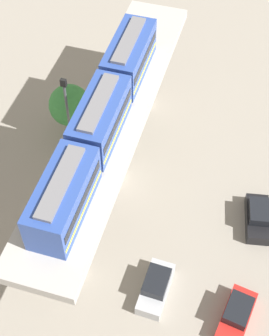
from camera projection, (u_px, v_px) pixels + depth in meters
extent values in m
plane|color=gray|center=(113.00, 177.00, 43.96)|extent=(120.00, 120.00, 0.00)
cylinder|color=#B7B2AA|center=(70.00, 250.00, 35.69)|extent=(1.90, 1.90, 6.88)
cylinder|color=#B7B2AA|center=(112.00, 151.00, 41.27)|extent=(1.90, 1.90, 6.88)
cylinder|color=#B7B2AA|center=(144.00, 76.00, 46.85)|extent=(1.90, 1.90, 6.88)
cube|color=#B7B2AA|center=(110.00, 118.00, 38.26)|extent=(5.20, 28.85, 0.80)
cube|color=#2D4CA5|center=(63.00, 198.00, 31.43)|extent=(2.60, 6.60, 3.00)
cube|color=black|center=(63.00, 195.00, 31.24)|extent=(2.64, 6.07, 0.70)
cube|color=yellow|center=(65.00, 205.00, 32.02)|extent=(2.64, 6.34, 0.24)
cube|color=slate|center=(60.00, 182.00, 30.16)|extent=(1.10, 5.61, 0.24)
cube|color=#2D4CA5|center=(100.00, 119.00, 35.57)|extent=(2.60, 6.60, 3.00)
cube|color=black|center=(100.00, 117.00, 35.38)|extent=(2.64, 6.07, 0.70)
cube|color=yellow|center=(101.00, 127.00, 36.16)|extent=(2.64, 6.34, 0.24)
cube|color=slate|center=(99.00, 102.00, 34.30)|extent=(1.10, 5.61, 0.24)
cube|color=#2D4CA5|center=(129.00, 57.00, 39.71)|extent=(2.60, 6.60, 3.00)
cube|color=black|center=(129.00, 54.00, 39.52)|extent=(2.64, 6.07, 0.70)
cube|color=yellow|center=(129.00, 65.00, 40.30)|extent=(2.64, 6.34, 0.24)
cube|color=slate|center=(129.00, 40.00, 38.44)|extent=(1.10, 5.61, 0.24)
cube|color=black|center=(257.00, 219.00, 40.73)|extent=(2.52, 4.45, 1.00)
cube|color=black|center=(260.00, 211.00, 40.13)|extent=(2.03, 2.56, 0.76)
cube|color=red|center=(236.00, 317.00, 35.72)|extent=(2.43, 4.43, 1.00)
cube|color=black|center=(238.00, 310.00, 35.12)|extent=(1.98, 2.53, 0.76)
cube|color=#B2B5BA|center=(156.00, 289.00, 37.02)|extent=(1.94, 4.26, 1.00)
cube|color=black|center=(157.00, 282.00, 36.42)|extent=(1.72, 2.36, 0.76)
cylinder|color=brown|center=(72.00, 123.00, 46.34)|extent=(0.36, 0.36, 2.37)
sphere|color=#38843D|center=(70.00, 105.00, 44.62)|extent=(3.67, 3.67, 3.67)
cylinder|color=#4C4C51|center=(70.00, 131.00, 40.74)|extent=(0.20, 0.20, 9.68)
cube|color=black|center=(63.00, 83.00, 36.71)|extent=(0.44, 0.28, 0.60)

